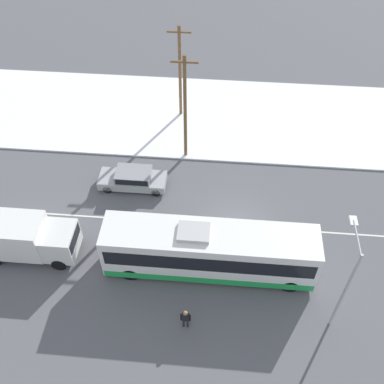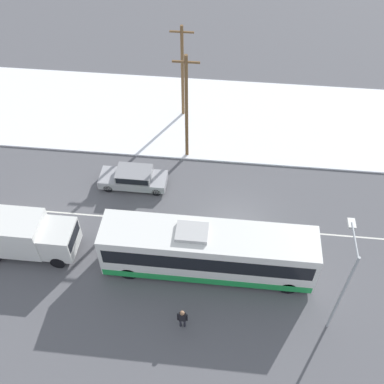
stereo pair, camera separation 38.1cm
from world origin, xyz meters
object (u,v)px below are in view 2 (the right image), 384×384
(city_bus, at_px, (208,251))
(utility_pole_roadside, at_px, (186,108))
(pedestrian_at_stop, at_px, (182,317))
(utility_pole_snowlot, at_px, (182,71))
(sedan_car, at_px, (134,177))
(streetlamp, at_px, (345,276))
(box_truck, at_px, (22,234))

(city_bus, xyz_separation_m, utility_pole_roadside, (-2.36, 9.96, 2.70))
(pedestrian_at_stop, relative_size, utility_pole_roadside, 0.19)
(utility_pole_snowlot, bearing_deg, sedan_car, -106.24)
(city_bus, xyz_separation_m, streetlamp, (6.90, -2.54, 2.48))
(pedestrian_at_stop, bearing_deg, city_bus, 75.27)
(city_bus, distance_m, pedestrian_at_stop, 4.12)
(utility_pole_roadside, distance_m, utility_pole_snowlot, 5.13)
(pedestrian_at_stop, distance_m, utility_pole_roadside, 14.36)
(city_bus, relative_size, sedan_car, 2.61)
(box_truck, height_order, utility_pole_snowlot, utility_pole_snowlot)
(box_truck, xyz_separation_m, utility_pole_roadside, (8.96, 9.77, 2.86))
(city_bus, distance_m, utility_pole_roadside, 10.59)
(sedan_car, distance_m, streetlamp, 15.89)
(city_bus, height_order, box_truck, city_bus)
(utility_pole_snowlot, bearing_deg, streetlamp, -59.97)
(pedestrian_at_stop, height_order, utility_pole_roadside, utility_pole_roadside)
(box_truck, bearing_deg, pedestrian_at_stop, -21.76)
(sedan_car, bearing_deg, pedestrian_at_stop, 114.38)
(city_bus, distance_m, utility_pole_snowlot, 15.53)
(box_truck, xyz_separation_m, sedan_car, (5.58, 6.27, -0.80))
(city_bus, xyz_separation_m, box_truck, (-11.32, 0.19, -0.15))
(pedestrian_at_stop, bearing_deg, sedan_car, 114.38)
(pedestrian_at_stop, distance_m, streetlamp, 8.66)
(city_bus, height_order, sedan_car, city_bus)
(city_bus, distance_m, streetlamp, 7.76)
(city_bus, height_order, streetlamp, streetlamp)
(box_truck, distance_m, utility_pole_roadside, 13.56)
(city_bus, height_order, pedestrian_at_stop, city_bus)
(box_truck, height_order, utility_pole_roadside, utility_pole_roadside)
(utility_pole_roadside, bearing_deg, utility_pole_snowlot, 100.03)
(city_bus, bearing_deg, utility_pole_snowlot, 102.21)
(utility_pole_roadside, bearing_deg, streetlamp, -53.51)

